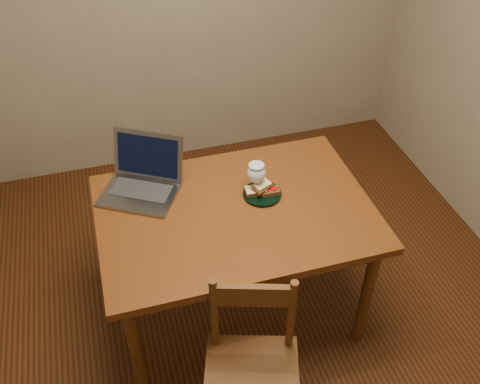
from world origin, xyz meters
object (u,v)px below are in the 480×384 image
object	(u,v)px
milk_glass	(256,179)
laptop	(143,176)
chair	(252,364)
plate	(262,194)
table	(235,223)

from	to	relation	value
milk_glass	laptop	world-z (taller)	laptop
chair	milk_glass	world-z (taller)	milk_glass
plate	laptop	size ratio (longest dim) A/B	0.40
plate	milk_glass	distance (m)	0.09
plate	laptop	bearing A→B (deg)	157.55
table	chair	distance (m)	0.68
table	laptop	distance (m)	0.51
table	plate	xyz separation A→B (m)	(0.16, 0.06, 0.09)
chair	milk_glass	xyz separation A→B (m)	(0.24, 0.73, 0.37)
milk_glass	chair	bearing A→B (deg)	-108.29
plate	table	bearing A→B (deg)	-157.80
laptop	chair	bearing A→B (deg)	-43.31
table	chair	bearing A→B (deg)	-99.81
chair	plate	bearing A→B (deg)	86.92
table	milk_glass	size ratio (longest dim) A/B	7.34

